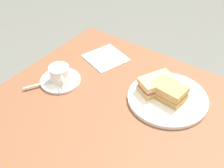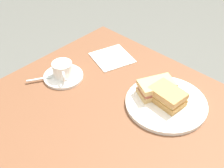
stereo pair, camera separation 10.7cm
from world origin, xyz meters
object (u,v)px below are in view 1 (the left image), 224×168
at_px(spoon, 41,84).
at_px(napkin, 106,58).
at_px(sandwich_front, 169,91).
at_px(coffee_saucer, 60,80).
at_px(sandwich_back, 156,84).
at_px(coffee_cup, 59,73).
at_px(sandwich_plate, 167,98).

xyz_separation_m(spoon, napkin, (0.09, 0.29, -0.01)).
bearing_deg(napkin, spoon, -106.72).
distance_m(sandwich_front, coffee_saucer, 0.41).
relative_size(sandwich_back, coffee_cup, 1.53).
bearing_deg(sandwich_plate, coffee_cup, -158.46).
xyz_separation_m(sandwich_plate, sandwich_back, (-0.05, 0.01, 0.03)).
bearing_deg(sandwich_front, sandwich_plate, 148.19).
xyz_separation_m(sandwich_front, spoon, (-0.42, -0.21, -0.03)).
relative_size(sandwich_back, napkin, 0.96).
xyz_separation_m(sandwich_plate, coffee_cup, (-0.38, -0.15, 0.03)).
bearing_deg(sandwich_back, sandwich_plate, -9.33).
xyz_separation_m(coffee_cup, spoon, (-0.04, -0.06, -0.03)).
relative_size(sandwich_back, coffee_saucer, 0.94).
bearing_deg(coffee_cup, napkin, 78.23).
xyz_separation_m(coffee_cup, napkin, (0.05, 0.22, -0.04)).
xyz_separation_m(sandwich_front, coffee_saucer, (-0.38, -0.15, -0.04)).
relative_size(coffee_saucer, coffee_cup, 1.63).
relative_size(sandwich_front, coffee_saucer, 0.81).
relative_size(sandwich_plate, napkin, 1.89).
distance_m(coffee_cup, napkin, 0.23).
xyz_separation_m(sandwich_front, coffee_cup, (-0.38, -0.15, 0.00)).
height_order(sandwich_back, napkin, sandwich_back).
distance_m(sandwich_plate, spoon, 0.47).
relative_size(coffee_saucer, napkin, 1.02).
distance_m(sandwich_front, spoon, 0.47).
bearing_deg(sandwich_plate, napkin, 167.06).
bearing_deg(spoon, coffee_saucer, 58.96).
height_order(sandwich_plate, sandwich_back, sandwich_back).
distance_m(coffee_saucer, spoon, 0.07).
bearing_deg(sandwich_back, napkin, 166.37).
xyz_separation_m(coffee_saucer, coffee_cup, (0.00, -0.00, 0.04)).
height_order(sandwich_front, coffee_saucer, sandwich_front).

